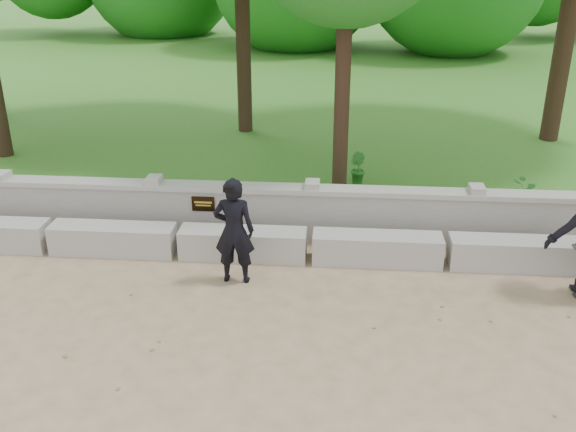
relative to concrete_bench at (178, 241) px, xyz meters
name	(u,v)px	position (x,y,z in m)	size (l,w,h in m)	color
ground	(142,323)	(0.00, -1.90, -0.22)	(80.00, 80.00, 0.00)	tan
lawn	(267,83)	(0.00, 12.10, -0.10)	(40.00, 22.00, 0.25)	#2F6C23
concrete_bench	(178,241)	(0.00, 0.00, 0.00)	(11.90, 0.45, 0.45)	#AAA8A1
parapet_wall	(187,209)	(0.00, 0.70, 0.24)	(12.50, 0.35, 0.90)	#A09E97
man_main	(234,231)	(1.00, -0.71, 0.54)	(0.56, 0.50, 1.53)	black
shrub_b	(357,168)	(2.74, 2.69, 0.32)	(0.32, 0.26, 0.59)	#286E25
shrub_c	(528,197)	(5.52, 1.48, 0.31)	(0.52, 0.45, 0.58)	#286E25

